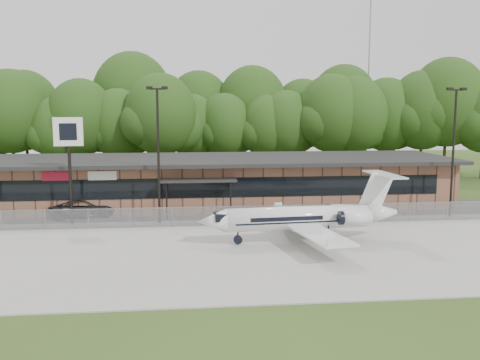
{
  "coord_description": "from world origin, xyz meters",
  "views": [
    {
      "loc": [
        -3.16,
        -23.43,
        8.78
      ],
      "look_at": [
        0.62,
        12.0,
        3.86
      ],
      "focal_mm": 40.0,
      "sensor_mm": 36.0,
      "label": 1
    }
  ],
  "objects": [
    {
      "name": "ground",
      "position": [
        0.0,
        0.0,
        0.0
      ],
      "size": [
        160.0,
        160.0,
        0.0
      ],
      "primitive_type": "plane",
      "color": "#324217",
      "rests_on": "ground"
    },
    {
      "name": "apron",
      "position": [
        0.0,
        8.0,
        0.04
      ],
      "size": [
        64.0,
        18.0,
        0.08
      ],
      "primitive_type": "cube",
      "color": "#9E9B93",
      "rests_on": "ground"
    },
    {
      "name": "parking_lot",
      "position": [
        0.0,
        19.5,
        0.03
      ],
      "size": [
        50.0,
        9.0,
        0.06
      ],
      "primitive_type": "cube",
      "color": "#383835",
      "rests_on": "ground"
    },
    {
      "name": "terminal",
      "position": [
        -0.0,
        23.94,
        2.18
      ],
      "size": [
        41.0,
        11.65,
        4.3
      ],
      "color": "brown",
      "rests_on": "ground"
    },
    {
      "name": "fence",
      "position": [
        0.0,
        15.0,
        0.78
      ],
      "size": [
        46.0,
        0.04,
        1.52
      ],
      "color": "gray",
      "rests_on": "ground"
    },
    {
      "name": "treeline",
      "position": [
        0.0,
        42.0,
        7.5
      ],
      "size": [
        72.0,
        12.0,
        15.0
      ],
      "primitive_type": null,
      "color": "#213D13",
      "rests_on": "ground"
    },
    {
      "name": "radio_mast",
      "position": [
        22.0,
        48.0,
        12.5
      ],
      "size": [
        0.2,
        0.2,
        25.0
      ],
      "primitive_type": "cylinder",
      "color": "gray",
      "rests_on": "ground"
    },
    {
      "name": "light_pole_mid",
      "position": [
        -5.0,
        16.5,
        5.98
      ],
      "size": [
        1.55,
        0.3,
        10.23
      ],
      "color": "black",
      "rests_on": "ground"
    },
    {
      "name": "light_pole_right",
      "position": [
        18.0,
        16.5,
        5.98
      ],
      "size": [
        1.55,
        0.3,
        10.23
      ],
      "color": "black",
      "rests_on": "ground"
    },
    {
      "name": "business_jet",
      "position": [
        4.62,
        9.69,
        1.61
      ],
      "size": [
        13.41,
        11.95,
        4.51
      ],
      "rotation": [
        0.0,
        0.0,
        0.08
      ],
      "color": "silver",
      "rests_on": "ground"
    },
    {
      "name": "suv",
      "position": [
        -11.12,
        19.57,
        0.75
      ],
      "size": [
        5.77,
        3.53,
        1.49
      ],
      "primitive_type": "imported",
      "rotation": [
        0.0,
        0.0,
        1.78
      ],
      "color": "#333336",
      "rests_on": "ground"
    },
    {
      "name": "pole_sign",
      "position": [
        -11.5,
        16.8,
        6.12
      ],
      "size": [
        2.11,
        0.43,
        8.0
      ],
      "rotation": [
        0.0,
        0.0,
        0.09
      ],
      "color": "black",
      "rests_on": "ground"
    }
  ]
}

